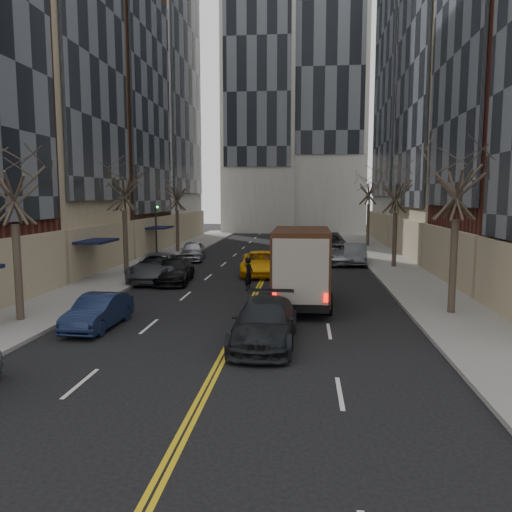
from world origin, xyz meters
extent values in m
plane|color=black|center=(0.00, 0.00, 0.00)|extent=(160.00, 160.00, 0.00)
cube|color=slate|center=(-9.00, 27.00, 0.07)|extent=(4.00, 66.00, 0.15)
cube|color=slate|center=(9.00, 27.00, 0.07)|extent=(4.00, 66.00, 0.15)
cube|color=tan|center=(-17.00, 21.50, 16.00)|extent=(12.00, 11.00, 32.00)
cube|color=#4C301E|center=(-15.50, 33.00, 12.00)|extent=(9.00, 12.00, 24.00)
cube|color=black|center=(-10.84, 33.00, 13.20)|extent=(0.20, 10.56, 19.20)
cube|color=#B7B2A8|center=(-16.50, 46.50, 18.00)|extent=(11.00, 15.00, 36.00)
cube|color=black|center=(-10.84, 46.50, 19.80)|extent=(0.20, 13.20, 28.80)
cube|color=black|center=(-10.00, 18.00, 2.40)|extent=(2.00, 3.00, 0.15)
cube|color=black|center=(-10.90, 18.00, 1.35)|extent=(0.20, 3.00, 2.50)
cube|color=black|center=(-10.00, 31.00, 2.40)|extent=(2.00, 3.00, 0.15)
cube|color=black|center=(-10.90, 31.00, 1.35)|extent=(0.20, 3.00, 2.50)
cube|color=tan|center=(16.00, 32.00, 14.00)|extent=(10.00, 14.00, 28.00)
cube|color=black|center=(10.84, 32.00, 15.40)|extent=(0.20, 12.32, 22.40)
cube|color=#B7B2A8|center=(17.00, 46.50, 17.00)|extent=(12.00, 15.00, 34.00)
cube|color=black|center=(10.84, 46.50, 18.70)|extent=(0.20, 13.20, 27.20)
cube|color=#B7B2A8|center=(-4.00, 62.00, 30.00)|extent=(10.00, 10.00, 60.00)
cylinder|color=#382D23|center=(-8.80, 8.00, 2.06)|extent=(0.30, 0.30, 3.83)
cylinder|color=#382D23|center=(-8.80, 20.00, 2.17)|extent=(0.30, 0.30, 4.05)
cylinder|color=#382D23|center=(-8.80, 33.00, 1.99)|extent=(0.30, 0.30, 3.69)
cylinder|color=#382D23|center=(8.80, 11.00, 2.13)|extent=(0.30, 0.30, 3.96)
cylinder|color=#382D23|center=(8.80, 25.00, 2.04)|extent=(0.30, 0.30, 3.78)
cylinder|color=#382D23|center=(8.80, 40.00, 2.22)|extent=(0.30, 0.30, 4.14)
cylinder|color=black|center=(-7.40, 22.00, 2.05)|extent=(0.12, 0.12, 3.80)
imported|color=black|center=(-7.40, 22.00, 4.40)|extent=(0.15, 0.18, 0.90)
sphere|color=#0CE526|center=(-7.25, 21.90, 4.35)|extent=(0.14, 0.14, 0.14)
cube|color=black|center=(2.40, 12.39, 0.57)|extent=(2.29, 6.59, 0.31)
cube|color=black|center=(2.41, 14.80, 1.59)|extent=(2.42, 1.76, 2.16)
cube|color=black|center=(2.40, 11.82, 2.06)|extent=(2.49, 5.05, 3.08)
cube|color=black|center=(2.38, 9.22, 0.57)|extent=(2.37, 0.20, 0.31)
cube|color=red|center=(1.36, 9.21, 1.03)|extent=(0.19, 0.06, 0.36)
cube|color=red|center=(3.41, 9.19, 1.03)|extent=(0.19, 0.06, 0.36)
cube|color=gold|center=(1.14, 11.88, 2.67)|extent=(0.05, 0.93, 0.93)
cube|color=gold|center=(3.65, 11.87, 2.67)|extent=(0.05, 0.93, 0.93)
cylinder|color=black|center=(1.20, 14.55, 0.49)|extent=(0.29, 0.99, 0.99)
cylinder|color=black|center=(3.62, 14.54, 0.49)|extent=(0.29, 0.99, 0.99)
cylinder|color=black|center=(1.18, 10.65, 0.49)|extent=(0.29, 0.99, 0.99)
cylinder|color=black|center=(3.60, 10.63, 0.49)|extent=(0.29, 0.99, 0.99)
imported|color=black|center=(1.20, 6.15, 0.76)|extent=(2.24, 5.25, 1.51)
cube|color=black|center=(1.20, 6.91, 1.37)|extent=(0.13, 0.04, 0.09)
cube|color=blue|center=(1.20, 6.88, 1.37)|extent=(0.10, 0.01, 0.06)
imported|color=#F9AF0A|center=(-0.30, 21.32, 0.76)|extent=(2.94, 5.63, 1.51)
imported|color=black|center=(-0.45, 15.89, 0.89)|extent=(0.61, 0.76, 1.79)
imported|color=#101832|center=(-5.36, 7.57, 0.65)|extent=(1.51, 3.99, 1.30)
imported|color=#44464A|center=(-6.30, 18.43, 0.81)|extent=(3.08, 6.02, 1.63)
imported|color=black|center=(-5.10, 17.86, 0.70)|extent=(2.42, 5.01, 1.41)
imported|color=#A3A4AA|center=(-6.30, 28.01, 0.76)|extent=(2.35, 4.66, 1.52)
imported|color=#4C4F54|center=(6.30, 26.99, 0.78)|extent=(2.03, 4.85, 1.56)
imported|color=#929599|center=(5.10, 27.15, 0.75)|extent=(2.76, 5.50, 1.49)
imported|color=black|center=(5.10, 38.05, 0.67)|extent=(2.30, 4.79, 1.34)
camera|label=1|loc=(2.55, -10.57, 5.08)|focal=35.00mm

